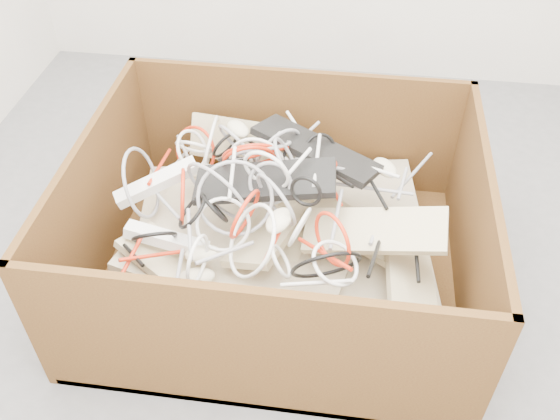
# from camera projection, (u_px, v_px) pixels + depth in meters

# --- Properties ---
(ground) EXTENTS (3.00, 3.00, 0.00)m
(ground) POSITION_uv_depth(u_px,v_px,m) (293.00, 280.00, 2.19)
(ground) COLOR #58585A
(ground) RESTS_ON ground
(cardboard_box) EXTENTS (1.28, 1.07, 0.55)m
(cardboard_box) POSITION_uv_depth(u_px,v_px,m) (274.00, 249.00, 2.12)
(cardboard_box) COLOR #3E220F
(cardboard_box) RESTS_ON ground
(keyboard_pile) EXTENTS (1.02, 0.87, 0.35)m
(keyboard_pile) POSITION_uv_depth(u_px,v_px,m) (290.00, 219.00, 2.01)
(keyboard_pile) COLOR #CCBA90
(keyboard_pile) RESTS_ON cardboard_box
(mice_scatter) EXTENTS (0.75, 0.77, 0.22)m
(mice_scatter) POSITION_uv_depth(u_px,v_px,m) (264.00, 214.00, 1.94)
(mice_scatter) COLOR beige
(mice_scatter) RESTS_ON keyboard_pile
(power_strip_left) EXTENTS (0.27, 0.19, 0.12)m
(power_strip_left) POSITION_uv_depth(u_px,v_px,m) (157.00, 182.00, 2.01)
(power_strip_left) COLOR silver
(power_strip_left) RESTS_ON keyboard_pile
(power_strip_right) EXTENTS (0.27, 0.07, 0.09)m
(power_strip_right) POSITION_uv_depth(u_px,v_px,m) (167.00, 239.00, 1.89)
(power_strip_right) COLOR silver
(power_strip_right) RESTS_ON keyboard_pile
(vga_plug) EXTENTS (0.05, 0.05, 0.03)m
(vga_plug) POSITION_uv_depth(u_px,v_px,m) (392.00, 239.00, 1.87)
(vga_plug) COLOR #0C32B7
(vga_plug) RESTS_ON keyboard_pile
(cable_tangle) EXTENTS (1.01, 0.90, 0.45)m
(cable_tangle) POSITION_uv_depth(u_px,v_px,m) (249.00, 185.00, 1.96)
(cable_tangle) COLOR gray
(cable_tangle) RESTS_ON keyboard_pile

